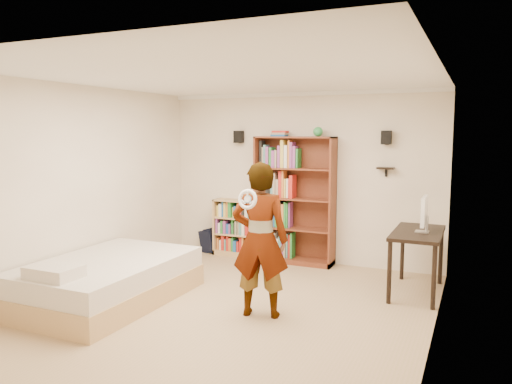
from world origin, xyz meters
TOP-DOWN VIEW (x-y plane):
  - ground at (0.00, 0.00)m, footprint 4.50×5.00m
  - room_shell at (0.00, 0.00)m, footprint 4.52×5.02m
  - crown_molding at (0.00, 0.00)m, footprint 4.50×5.00m
  - speaker_left at (-1.05, 2.40)m, footprint 0.14×0.12m
  - speaker_right at (1.35, 2.40)m, footprint 0.14×0.12m
  - wall_shelf at (1.35, 2.41)m, footprint 0.25×0.16m
  - tall_bookshelf at (-0.03, 2.31)m, footprint 1.27×0.37m
  - low_bookshelf at (-1.09, 2.36)m, footprint 0.76×0.28m
  - computer_desk at (1.93, 1.52)m, footprint 0.60×1.20m
  - imac at (1.99, 1.48)m, footprint 0.13×0.46m
  - daybed at (-1.51, -0.35)m, footprint 1.44×2.22m
  - person at (0.40, -0.03)m, footprint 0.72×0.55m
  - wii_wheel at (0.40, -0.36)m, footprint 0.22×0.08m
  - navy_bag at (-1.62, 2.35)m, footprint 0.34×0.26m

SIDE VIEW (x-z plane):
  - ground at x=0.00m, z-range -0.01..0.01m
  - navy_bag at x=-1.62m, z-range 0.00..0.41m
  - daybed at x=-1.51m, z-range 0.00..0.65m
  - computer_desk at x=1.93m, z-range 0.00..0.82m
  - low_bookshelf at x=-1.09m, z-range 0.00..0.95m
  - person at x=0.40m, z-range 0.00..1.76m
  - tall_bookshelf at x=-0.03m, z-range 0.00..2.01m
  - imac at x=1.99m, z-range 0.82..1.28m
  - wii_wheel at x=0.40m, z-range 1.27..1.49m
  - wall_shelf at x=1.35m, z-range 1.54..1.56m
  - room_shell at x=0.00m, z-range 0.41..3.12m
  - speaker_left at x=-1.05m, z-range 1.90..2.10m
  - speaker_right at x=1.35m, z-range 1.90..2.10m
  - crown_molding at x=0.00m, z-range 2.64..2.70m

